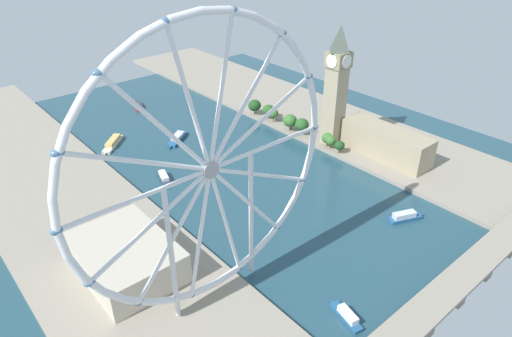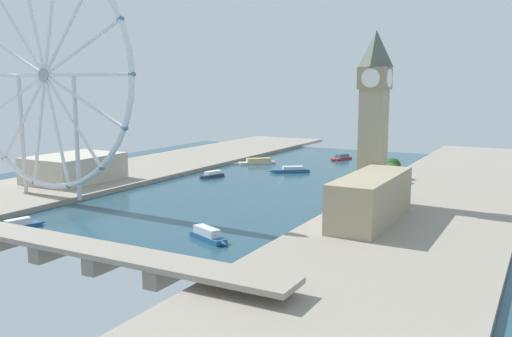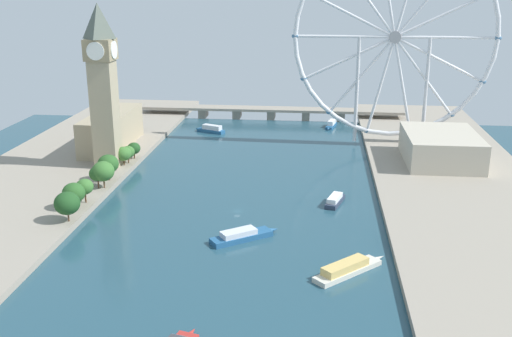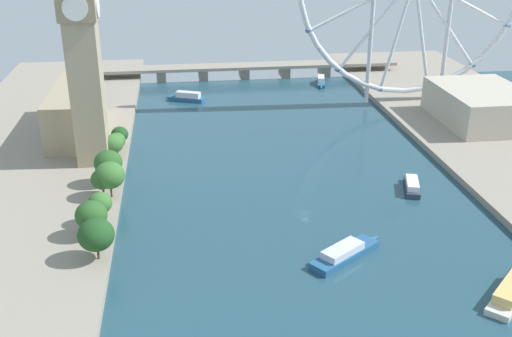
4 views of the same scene
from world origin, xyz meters
TOP-DOWN VIEW (x-y plane):
  - ground_plane at (0.00, 0.00)m, footprint 401.92×401.92m
  - riverbank_left at (-115.96, 0.00)m, footprint 90.00×520.00m
  - riverbank_right at (115.96, 0.00)m, footprint 90.00×520.00m
  - clock_tower at (-84.75, 56.66)m, footprint 16.41×16.41m
  - parliament_block at (-97.46, 99.71)m, footprint 22.00×70.09m
  - tree_row_embankment at (-75.64, 15.98)m, footprint 15.08×111.49m
  - ferris_wheel at (86.45, 130.72)m, footprint 134.46×3.20m
  - riverside_hall at (113.25, 87.66)m, footprint 42.76×59.16m
  - river_bridge at (0.00, 207.92)m, footprint 213.92×16.01m
  - tour_boat_0 at (48.77, 182.77)m, footprint 9.25×23.54m
  - tour_boat_1 at (-41.08, 155.98)m, footprint 24.75×13.79m
  - tour_boat_2 at (-3.46, -121.57)m, footprint 12.87×28.23m
  - tour_boat_3 at (51.64, -60.37)m, footprint 29.85×29.32m
  - tour_boat_4 at (48.41, 15.72)m, footprint 10.89×22.67m
  - tour_boat_5 at (6.70, -33.20)m, footprint 29.73×23.33m

SIDE VIEW (x-z plane):
  - ground_plane at x=0.00m, z-range 0.00..0.00m
  - riverbank_left at x=-115.96m, z-range 0.00..3.00m
  - riverbank_right at x=115.96m, z-range 0.00..3.00m
  - tour_boat_5 at x=6.70m, z-range -0.46..4.37m
  - tour_boat_2 at x=-3.46m, z-range -0.46..4.45m
  - tour_boat_4 at x=48.41m, z-range -0.34..4.33m
  - tour_boat_0 at x=48.77m, z-range -0.50..4.64m
  - tour_boat_3 at x=51.64m, z-range -0.40..4.69m
  - tour_boat_1 at x=-41.08m, z-range -0.45..5.31m
  - river_bridge at x=0.00m, z-range 2.06..10.77m
  - tree_row_embankment at x=-75.64m, z-range 4.09..18.73m
  - riverside_hall at x=113.25m, z-range 3.00..20.79m
  - parliament_block at x=-97.46m, z-range 3.00..25.58m
  - clock_tower at x=-84.75m, z-range 4.86..99.19m
  - ferris_wheel at x=86.45m, z-range 4.63..141.65m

